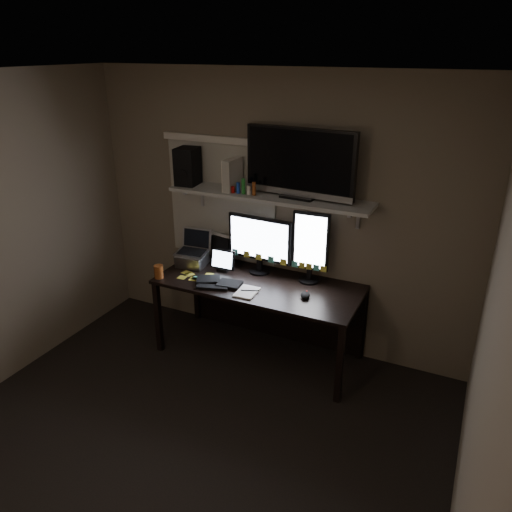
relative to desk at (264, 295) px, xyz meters
The scene contains 21 objects.
floor 1.64m from the desk, 90.00° to the right, with size 3.60×3.60×0.00m, color black.
ceiling 2.49m from the desk, 90.00° to the right, with size 3.60×3.60×0.00m, color silver.
back_wall 0.74m from the desk, 90.00° to the left, with size 3.60×3.60×0.00m, color #736752.
right_wall 2.47m from the desk, 40.70° to the right, with size 3.60×3.60×0.00m, color #736752.
window_blinds 0.96m from the desk, 156.69° to the left, with size 1.10×0.02×1.10m, color beige.
desk is the anchor object (origin of this frame).
wall_shelf 0.91m from the desk, 90.00° to the left, with size 1.80×0.35×0.03m, color #AFAEAA.
monitor_landscape 0.47m from the desk, 133.86° to the left, with size 0.62×0.07×0.54m, color black.
monitor_portrait 0.64m from the desk, 15.07° to the left, with size 0.32×0.06×0.65m, color black.
keyboard 0.46m from the desk, 138.91° to the right, with size 0.42×0.17×0.03m, color black.
mouse 0.54m from the desk, 23.35° to the right, with size 0.08×0.12×0.04m, color black.
notepad 0.38m from the desk, 91.77° to the right, with size 0.16×0.23×0.01m, color white.
tablet 0.49m from the desk, behind, with size 0.24×0.10×0.21m, color black.
file_sorter 0.63m from the desk, 161.41° to the left, with size 0.21×0.10×0.27m, color black.
laptop 0.80m from the desk, behind, with size 0.29×0.24×0.33m, color #ADADB2.
cup 0.97m from the desk, 154.55° to the right, with size 0.08×0.08×0.12m, color brown.
sticky_notes 0.66m from the desk, 159.40° to the right, with size 0.31×0.23×0.00m, color gold, non-canonical shape.
tv 1.25m from the desk, 21.48° to the left, with size 0.96×0.17×0.57m, color black.
game_console 1.12m from the desk, 168.35° to the left, with size 0.07×0.23×0.28m, color silver.
speaker 1.36m from the desk, behind, with size 0.18×0.22×0.33m, color black.
bottles 1.01m from the desk, behind, with size 0.21×0.05×0.13m, color #A50F0C, non-canonical shape.
Camera 1 is at (1.66, -2.14, 2.66)m, focal length 35.00 mm.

